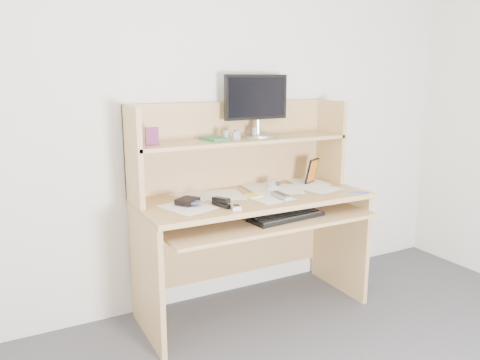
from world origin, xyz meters
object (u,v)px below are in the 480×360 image
tv_remote (281,196)px  game_case (312,171)px  desk (247,201)px  keyboard (286,216)px  monitor (257,104)px

tv_remote → game_case: size_ratio=1.11×
desk → keyboard: 0.31m
keyboard → monitor: bearing=78.6°
desk → monitor: bearing=43.2°
tv_remote → monitor: size_ratio=0.41×
tv_remote → game_case: 0.46m
tv_remote → game_case: bearing=35.4°
tv_remote → monitor: bearing=91.6°
desk → game_case: 0.53m
desk → keyboard: size_ratio=2.97×
keyboard → tv_remote: bearing=71.8°
desk → keyboard: desk is taller
keyboard → game_case: size_ratio=2.83×
keyboard → tv_remote: tv_remote is taller
desk → keyboard: (0.10, -0.30, -0.03)m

